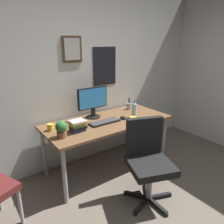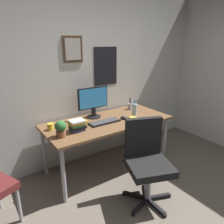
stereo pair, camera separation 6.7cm
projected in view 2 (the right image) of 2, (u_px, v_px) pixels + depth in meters
wall_back at (84, 74)px, 3.08m from camera, size 4.40×0.10×2.60m
desk at (108, 125)px, 2.96m from camera, size 1.74×0.78×0.72m
office_chair at (147, 157)px, 2.38m from camera, size 0.59×0.60×0.95m
monitor at (93, 101)px, 3.00m from camera, size 0.46×0.20×0.43m
keyboard at (105, 122)px, 2.85m from camera, size 0.43×0.15×0.03m
computer_mouse at (124, 118)px, 2.99m from camera, size 0.06×0.11×0.04m
water_bottle at (135, 110)px, 3.02m from camera, size 0.07×0.07×0.25m
coffee_mug_near at (51, 127)px, 2.61m from camera, size 0.11×0.07×0.09m
coffee_mug_far at (133, 120)px, 2.82m from camera, size 0.12×0.08×0.09m
potted_plant at (61, 128)px, 2.40m from camera, size 0.13×0.13×0.19m
pen_cup at (130, 106)px, 3.41m from camera, size 0.07×0.07×0.20m
book_stack_left at (77, 125)px, 2.58m from camera, size 0.21×0.17×0.14m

